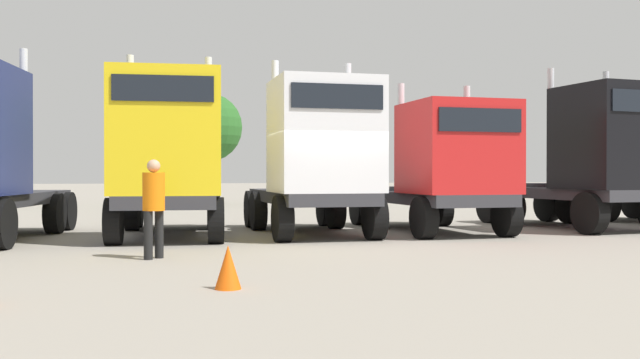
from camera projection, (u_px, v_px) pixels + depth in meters
ground at (329, 241)px, 16.24m from camera, size 200.00×200.00×0.00m
semi_truck_yellow at (168, 154)px, 16.50m from camera, size 3.08×6.50×4.47m
semi_truck_white at (319, 157)px, 17.11m from camera, size 2.57×5.81×4.39m
semi_truck_red at (445, 167)px, 17.98m from camera, size 2.64×6.10×3.92m
semi_truck_black at (596, 157)px, 19.14m from camera, size 3.03×6.00×4.49m
visitor_in_hivis at (154, 201)px, 12.74m from camera, size 0.57×0.57×1.81m
traffic_cone_far at (228, 267)px, 9.41m from camera, size 0.36×0.36×0.59m
oak_far_centre at (208, 128)px, 35.08m from camera, size 3.44×3.44×5.60m
oak_far_right at (447, 131)px, 39.52m from camera, size 2.86×2.86×5.45m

